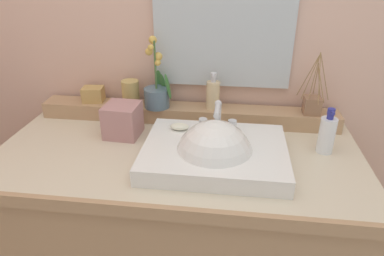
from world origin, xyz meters
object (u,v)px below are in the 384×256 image
(soap_dispenser, at_px, (213,94))
(trinket_box, at_px, (93,94))
(potted_plant, at_px, (157,91))
(tissue_box, at_px, (123,120))
(sink_basin, at_px, (214,156))
(lotion_bottle, at_px, (327,134))
(soap_bar, at_px, (181,127))
(tumbler_cup, at_px, (131,92))
(reed_diffuser, at_px, (312,104))

(soap_dispenser, distance_m, trinket_box, 0.53)
(potted_plant, xyz_separation_m, tissue_box, (-0.11, -0.15, -0.07))
(soap_dispenser, relative_size, tissue_box, 1.18)
(sink_basin, bearing_deg, lotion_bottle, 17.52)
(sink_basin, relative_size, soap_dispenser, 3.19)
(soap_bar, xyz_separation_m, tumbler_cup, (-0.25, 0.21, 0.05))
(tissue_box, bearing_deg, soap_dispenser, 25.10)
(potted_plant, distance_m, trinket_box, 0.30)
(tumbler_cup, relative_size, reed_diffuser, 0.41)
(sink_basin, relative_size, soap_bar, 7.02)
(soap_dispenser, height_order, reed_diffuser, reed_diffuser)
(trinket_box, relative_size, lotion_bottle, 0.51)
(sink_basin, xyz_separation_m, tissue_box, (-0.37, 0.16, 0.04))
(sink_basin, height_order, soap_bar, sink_basin)
(soap_bar, height_order, tissue_box, tissue_box)
(lotion_bottle, bearing_deg, tumbler_cup, 165.42)
(potted_plant, bearing_deg, trinket_box, 175.18)
(sink_basin, bearing_deg, reed_diffuser, 40.65)
(sink_basin, xyz_separation_m, soap_bar, (-0.14, 0.12, 0.05))
(soap_bar, xyz_separation_m, soap_dispenser, (0.10, 0.20, 0.06))
(potted_plant, xyz_separation_m, soap_dispenser, (0.23, 0.01, -0.01))
(tumbler_cup, xyz_separation_m, lotion_bottle, (0.78, -0.20, -0.05))
(potted_plant, height_order, lotion_bottle, potted_plant)
(lotion_bottle, bearing_deg, tissue_box, 177.34)
(tumbler_cup, distance_m, trinket_box, 0.17)
(soap_bar, bearing_deg, tumbler_cup, 140.03)
(tumbler_cup, xyz_separation_m, trinket_box, (-0.17, 0.00, -0.02))
(tumbler_cup, bearing_deg, soap_bar, -39.97)
(potted_plant, relative_size, trinket_box, 3.39)
(soap_bar, bearing_deg, lotion_bottle, 0.78)
(soap_bar, bearing_deg, potted_plant, 124.47)
(tumbler_cup, distance_m, reed_diffuser, 0.76)
(tumbler_cup, relative_size, tissue_box, 0.79)
(sink_basin, bearing_deg, soap_dispenser, 95.60)
(soap_dispenser, bearing_deg, tissue_box, -154.90)
(sink_basin, distance_m, tissue_box, 0.41)
(sink_basin, height_order, tumbler_cup, sink_basin)
(sink_basin, relative_size, reed_diffuser, 1.95)
(potted_plant, relative_size, tissue_box, 2.28)
(tumbler_cup, relative_size, trinket_box, 1.17)
(soap_bar, distance_m, tissue_box, 0.24)
(soap_dispenser, bearing_deg, potted_plant, -176.85)
(reed_diffuser, bearing_deg, tumbler_cup, 179.32)
(soap_dispenser, bearing_deg, lotion_bottle, -24.74)
(reed_diffuser, bearing_deg, trinket_box, 179.15)
(sink_basin, height_order, soap_dispenser, soap_dispenser)
(soap_dispenser, height_order, lotion_bottle, soap_dispenser)
(tumbler_cup, bearing_deg, potted_plant, -9.38)
(tumbler_cup, xyz_separation_m, reed_diffuser, (0.76, -0.01, -0.01))
(sink_basin, xyz_separation_m, potted_plant, (-0.27, 0.31, 0.11))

